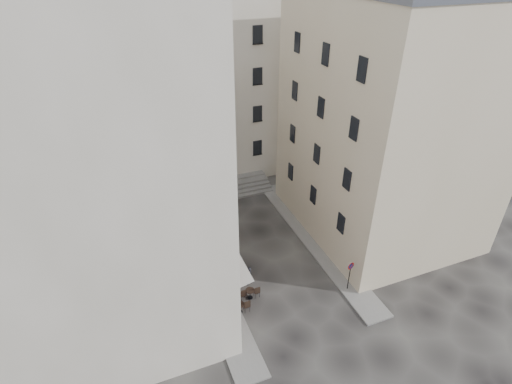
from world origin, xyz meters
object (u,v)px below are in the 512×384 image
bistro_table_a (239,307)px  pedestrian (249,276)px  no_parking_sign (350,271)px  bistro_table_b (250,293)px

bistro_table_a → pedestrian: 2.64m
no_parking_sign → bistro_table_b: no_parking_sign is taller
bistro_table_a → bistro_table_b: 1.42m
pedestrian → bistro_table_b: bearing=41.7°
bistro_table_a → no_parking_sign: bearing=-6.4°
bistro_table_a → pedestrian: pedestrian is taller
no_parking_sign → bistro_table_b: size_ratio=1.85×
no_parking_sign → pedestrian: bearing=140.2°
no_parking_sign → bistro_table_a: bearing=160.0°
bistro_table_a → pedestrian: size_ratio=0.90×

